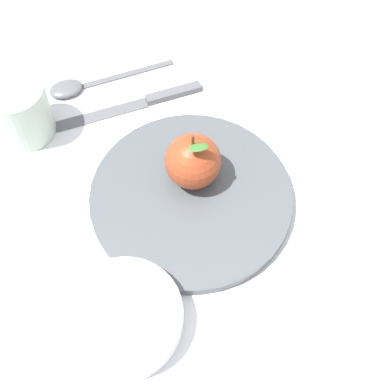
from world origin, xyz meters
name	(u,v)px	position (x,y,z in m)	size (l,w,h in m)	color
ground_plane	(183,187)	(0.00, 0.00, 0.00)	(2.40, 2.40, 0.00)	silver
dinner_plate	(192,197)	(0.02, 0.00, 0.01)	(0.25, 0.25, 0.01)	#4C5156
apple	(194,163)	(0.00, 0.01, 0.05)	(0.07, 0.07, 0.09)	#9E3D1E
side_bowl	(123,317)	(0.13, -0.14, 0.02)	(0.13, 0.13, 0.03)	white
cup	(20,109)	(-0.17, -0.15, 0.05)	(0.08, 0.08, 0.08)	#B2C6B2
knife	(143,102)	(-0.15, 0.01, 0.00)	(0.04, 0.21, 0.01)	#59595E
spoon	(81,85)	(-0.22, -0.06, 0.01)	(0.04, 0.19, 0.01)	#59595E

